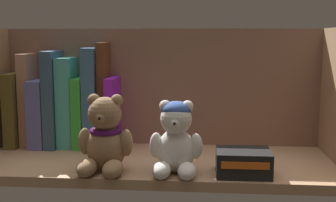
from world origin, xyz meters
The scene contains 14 objects.
shelf_board centered at (0.00, 0.00, 1.00)cm, with size 75.37×27.74×2.00cm, color #A87F5B.
shelf_back_panel centered at (0.00, 14.47, 15.06)cm, with size 77.77×1.20×30.13cm, color #855F4C.
book_0 centered at (-34.79, 11.82, 10.83)cm, with size 2.79×14.21×17.65cm, color brown.
book_1 centered at (-31.91, 11.82, 13.10)cm, with size 2.56×10.25×22.21cm, color tan.
book_2 centered at (-28.61, 11.82, 10.02)cm, with size 3.60×14.50×16.04cm, color #6063AD.
book_3 centered at (-25.33, 11.82, 13.46)cm, with size 2.54×14.49×22.93cm, color #365572.
book_4 centered at (-22.09, 11.82, 12.68)cm, with size 3.52×12.08×21.35cm, color #4BB5A8.
book_5 centered at (-18.91, 11.82, 10.28)cm, with size 2.41×12.88×16.56cm, color green.
book_6 centered at (-15.97, 11.82, 13.83)cm, with size 3.05×13.15×23.65cm, color #3A6389.
book_7 centered at (-13.29, 11.82, 14.45)cm, with size 1.89×10.05×24.90cm, color brown.
book_8 centered at (-11.04, 11.82, 10.38)cm, with size 2.19×14.09×16.75cm, color purple.
teddy_bear_larger centered at (-8.76, -8.92, 8.50)cm, with size 11.16×11.39×15.22cm.
teddy_bear_smaller centered at (5.11, -8.98, 8.73)cm, with size 10.30×10.42×14.19cm.
small_product_box centered at (18.03, -8.86, 4.39)cm, with size 10.33×8.08×4.78cm.
Camera 1 is at (10.49, -90.13, 28.20)cm, focal length 46.44 mm.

